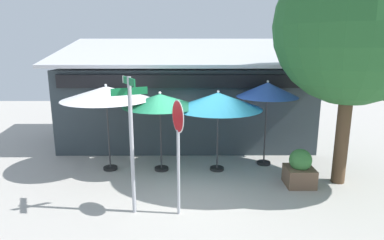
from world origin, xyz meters
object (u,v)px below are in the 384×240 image
(patio_umbrella_ivory_left, at_px, (106,93))
(shade_tree, at_px, (369,31))
(patio_umbrella_teal_right, at_px, (218,101))
(sidewalk_planter, at_px, (300,169))
(stop_sign, at_px, (178,137))
(street_sign_post, at_px, (131,133))
(patio_umbrella_forest_green_center, at_px, (160,101))
(patio_umbrella_royal_blue_far_right, at_px, (267,90))

(patio_umbrella_ivory_left, relative_size, shade_tree, 0.42)
(patio_umbrella_teal_right, bearing_deg, shade_tree, -16.31)
(patio_umbrella_ivory_left, height_order, patio_umbrella_teal_right, patio_umbrella_ivory_left)
(patio_umbrella_teal_right, height_order, shade_tree, shade_tree)
(patio_umbrella_teal_right, xyz_separation_m, shade_tree, (3.73, -1.09, 2.00))
(sidewalk_planter, bearing_deg, stop_sign, -154.63)
(stop_sign, distance_m, patio_umbrella_ivory_left, 3.64)
(street_sign_post, bearing_deg, patio_umbrella_forest_green_center, 81.16)
(stop_sign, xyz_separation_m, patio_umbrella_royal_blue_far_right, (2.70, 3.24, 0.59))
(patio_umbrella_forest_green_center, distance_m, sidewalk_planter, 4.48)
(street_sign_post, xyz_separation_m, patio_umbrella_teal_right, (2.16, 2.64, 0.27))
(patio_umbrella_ivory_left, bearing_deg, patio_umbrella_forest_green_center, -2.05)
(stop_sign, bearing_deg, street_sign_post, 175.03)
(patio_umbrella_royal_blue_far_right, height_order, shade_tree, shade_tree)
(patio_umbrella_royal_blue_far_right, distance_m, shade_tree, 3.19)
(shade_tree, bearing_deg, patio_umbrella_teal_right, 163.69)
(patio_umbrella_ivory_left, bearing_deg, street_sign_post, -65.90)
(street_sign_post, distance_m, patio_umbrella_ivory_left, 3.01)
(patio_umbrella_teal_right, bearing_deg, stop_sign, -112.03)
(patio_umbrella_ivory_left, relative_size, patio_umbrella_forest_green_center, 1.09)
(patio_umbrella_ivory_left, bearing_deg, stop_sign, -51.05)
(stop_sign, distance_m, patio_umbrella_forest_green_center, 2.84)
(street_sign_post, relative_size, sidewalk_planter, 3.03)
(street_sign_post, xyz_separation_m, patio_umbrella_forest_green_center, (0.41, 2.65, 0.28))
(patio_umbrella_ivory_left, height_order, shade_tree, shade_tree)
(street_sign_post, relative_size, patio_umbrella_teal_right, 1.19)
(street_sign_post, distance_m, sidewalk_planter, 4.84)
(patio_umbrella_royal_blue_far_right, bearing_deg, sidewalk_planter, -69.48)
(patio_umbrella_teal_right, bearing_deg, patio_umbrella_forest_green_center, 179.82)
(street_sign_post, bearing_deg, sidewalk_planter, 18.74)
(patio_umbrella_teal_right, xyz_separation_m, patio_umbrella_royal_blue_far_right, (1.59, 0.50, 0.25))
(street_sign_post, height_order, stop_sign, street_sign_post)
(patio_umbrella_ivory_left, bearing_deg, patio_umbrella_teal_right, -1.08)
(street_sign_post, bearing_deg, patio_umbrella_ivory_left, 114.10)
(patio_umbrella_ivory_left, relative_size, patio_umbrella_royal_blue_far_right, 0.98)
(patio_umbrella_ivory_left, relative_size, patio_umbrella_teal_right, 1.01)
(patio_umbrella_ivory_left, xyz_separation_m, patio_umbrella_teal_right, (3.37, -0.06, -0.22))
(patio_umbrella_ivory_left, distance_m, shade_tree, 7.41)
(street_sign_post, height_order, sidewalk_planter, street_sign_post)
(patio_umbrella_ivory_left, bearing_deg, shade_tree, -9.24)
(street_sign_post, bearing_deg, shade_tree, 14.79)
(patio_umbrella_forest_green_center, bearing_deg, sidewalk_planter, -16.43)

